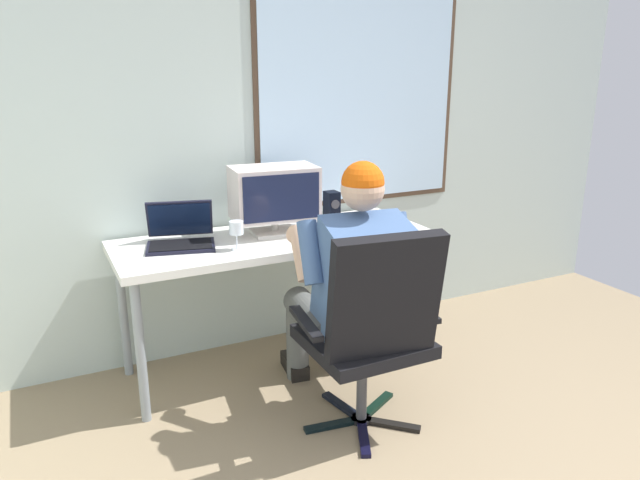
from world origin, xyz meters
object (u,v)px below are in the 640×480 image
Objects in this scene: desk at (274,248)px; coffee_mug at (357,225)px; desk_speaker at (332,207)px; person_seated at (350,284)px; crt_monitor at (274,194)px; wine_glass at (236,229)px; laptop at (180,233)px; cd_case at (384,226)px; office_chair at (373,324)px.

coffee_mug reaches higher than desk.
person_seated is at bearing -110.29° from desk_speaker.
person_seated is at bearing -77.44° from crt_monitor.
desk is 11.49× the size of wine_glass.
crt_monitor is 2.52× the size of desk_speaker.
desk is at bearing -8.95° from laptop.
person_seated reaches higher than cd_case.
cd_case is (0.47, 0.45, 0.12)m from person_seated.
person_seated is at bearing -44.87° from wine_glass.
crt_monitor reaches higher than desk.
laptop is 0.32m from wine_glass.
desk is 0.29m from crt_monitor.
person_seated is 0.70m from crt_monitor.
cd_case is (1.11, -0.18, -0.05)m from laptop.
office_chair reaches higher than cd_case.
crt_monitor is 3.21× the size of wine_glass.
crt_monitor is (0.03, 0.05, 0.29)m from desk.
office_chair is 0.90m from cd_case.
cd_case is at bearing 44.00° from person_seated.
office_chair is (0.13, -0.82, -0.13)m from desk.
coffee_mug is (0.44, -0.13, 0.11)m from desk.
laptop is 2.35× the size of cd_case.
office_chair is at bearing -60.87° from wine_glass.
wine_glass is (0.23, -0.22, 0.05)m from laptop.
laptop reaches higher than wine_glass.
crt_monitor is at bearing 33.77° from wine_glass.
cd_case is at bearing 8.94° from coffee_mug.
desk_speaker is (0.88, 0.02, 0.04)m from laptop.
office_chair is at bearing -81.15° from desk.
cd_case reaches higher than desk.
coffee_mug is (0.28, 0.42, 0.15)m from person_seated.
desk is at bearing 106.18° from person_seated.
desk_speaker is (0.27, 0.92, 0.29)m from office_chair.
desk_speaker is (0.24, 0.65, 0.20)m from person_seated.
cd_case is 0.20m from coffee_mug.
crt_monitor reaches higher than wine_glass.
office_chair is 2.50× the size of laptop.
coffee_mug is at bearing 0.83° from wine_glass.
desk_speaker is (0.40, 0.10, 0.16)m from desk.
person_seated is 7.33× the size of cd_case.
laptop is 2.74× the size of wine_glass.
office_chair is 0.84m from wine_glass.
crt_monitor is (-0.10, 0.87, 0.42)m from office_chair.
desk_speaker is (0.37, 0.05, -0.13)m from crt_monitor.
desk is 19.04× the size of coffee_mug.
person_seated is at bearing 83.37° from office_chair.
coffee_mug reaches higher than cd_case.
office_chair is 1.12m from laptop.
office_chair is at bearing -113.93° from coffee_mug.
desk_speaker reaches higher than coffee_mug.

